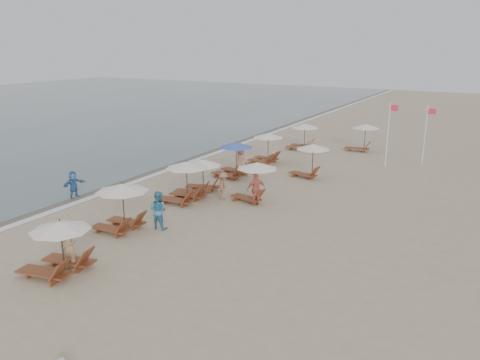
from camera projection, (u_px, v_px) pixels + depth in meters
The scene contains 21 objects.
ground at pixel (242, 256), 19.51m from camera, with size 160.00×160.00×0.00m, color tan.
wet_sand_band at pixel (156, 167), 33.78m from camera, with size 3.20×140.00×0.01m, color #6B5E4C.
foam_line at pixel (171, 169), 33.17m from camera, with size 0.50×140.00×0.02m, color white.
lounger_station_0 at pixel (58, 248), 17.72m from camera, with size 2.70×2.30×2.16m.
lounger_station_1 at pixel (120, 206), 21.84m from camera, with size 2.64×2.41×2.30m.
lounger_station_2 at pixel (183, 182), 25.88m from camera, with size 2.66×2.29×2.32m.
lounger_station_3 at pixel (199, 177), 27.44m from camera, with size 2.59×2.40×2.07m.
lounger_station_4 at pixel (233, 160), 30.97m from camera, with size 2.68×2.23×2.34m.
lounger_station_5 at pixel (265, 148), 34.57m from camera, with size 2.52×2.21×2.25m.
lounger_station_6 at pixel (302, 136), 39.13m from camera, with size 2.61×2.35×2.16m.
inland_station_0 at pixel (253, 176), 25.87m from camera, with size 2.61×2.24×2.22m.
inland_station_1 at pixel (309, 156), 30.67m from camera, with size 2.63×2.24×2.22m.
inland_station_2 at pixel (362, 134), 38.39m from camera, with size 2.70×2.24×2.22m.
beachgoer_near at pixel (69, 247), 18.07m from camera, with size 0.68×0.45×1.87m, color tan.
beachgoer_mid_a at pixel (158, 210), 22.20m from camera, with size 0.89×0.69×1.82m, color teal.
beachgoer_mid_b at pixel (223, 186), 26.40m from camera, with size 1.02×0.58×1.57m, color #8B5F47.
beachgoer_far_a at pixel (256, 189), 25.48m from camera, with size 1.06×0.44×1.80m, color #CD6152.
beachgoer_far_b at pixel (240, 160), 32.01m from camera, with size 0.87×0.56×1.78m, color tan.
waterline_walker at pixel (73, 184), 26.78m from camera, with size 1.42×0.45×1.53m, color #326197.
flag_pole_near at pixel (389, 131), 33.25m from camera, with size 0.59×0.08×4.56m.
flag_pole_far at pixel (426, 132), 33.63m from camera, with size 0.60×0.08×4.27m.
Camera 1 is at (8.72, -15.65, 8.32)m, focal length 35.67 mm.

